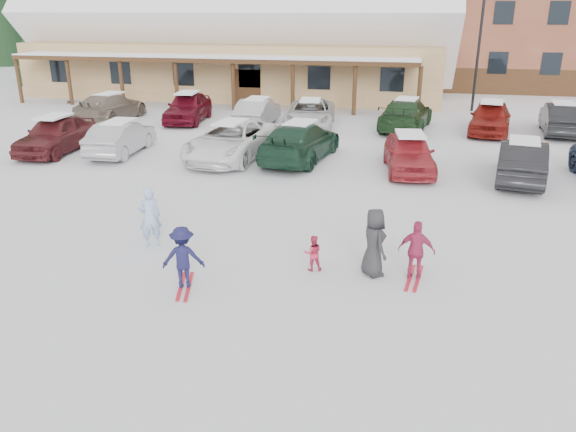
% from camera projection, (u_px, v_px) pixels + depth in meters
% --- Properties ---
extents(ground, '(160.00, 160.00, 0.00)m').
position_uv_depth(ground, '(267.00, 269.00, 13.33)').
color(ground, silver).
rests_on(ground, ground).
extents(day_lodge, '(29.12, 12.50, 10.38)m').
position_uv_depth(day_lodge, '(238.00, 36.00, 39.33)').
color(day_lodge, tan).
rests_on(day_lodge, ground).
extents(lamp_post, '(0.50, 0.25, 6.92)m').
position_uv_depth(lamp_post, '(479.00, 44.00, 32.34)').
color(lamp_post, black).
rests_on(lamp_post, ground).
extents(conifer_0, '(4.40, 4.40, 10.20)m').
position_uv_depth(conifer_0, '(36.00, 9.00, 43.89)').
color(conifer_0, black).
rests_on(conifer_0, ground).
extents(conifer_3, '(3.96, 3.96, 9.18)m').
position_uv_depth(conifer_3, '(447.00, 16.00, 50.73)').
color(conifer_3, black).
rests_on(conifer_3, ground).
extents(adult_skier, '(0.69, 0.64, 1.58)m').
position_uv_depth(adult_skier, '(150.00, 217.00, 14.38)').
color(adult_skier, '#98B2DD').
rests_on(adult_skier, ground).
extents(toddler_red, '(0.50, 0.44, 0.87)m').
position_uv_depth(toddler_red, '(313.00, 253.00, 13.13)').
color(toddler_red, '#C8294B').
rests_on(toddler_red, ground).
extents(child_navy, '(1.03, 0.75, 1.43)m').
position_uv_depth(child_navy, '(183.00, 258.00, 12.23)').
color(child_navy, '#16153D').
rests_on(child_navy, ground).
extents(skis_child_navy, '(0.56, 1.40, 0.03)m').
position_uv_depth(skis_child_navy, '(185.00, 286.00, 12.47)').
color(skis_child_navy, red).
rests_on(skis_child_navy, ground).
extents(child_magenta, '(0.86, 0.45, 1.40)m').
position_uv_depth(child_magenta, '(417.00, 251.00, 12.60)').
color(child_magenta, '#B02B55').
rests_on(child_magenta, ground).
extents(skis_child_magenta, '(0.39, 1.41, 0.03)m').
position_uv_depth(skis_child_magenta, '(414.00, 278.00, 12.84)').
color(skis_child_magenta, red).
rests_on(skis_child_magenta, ground).
extents(bystander_dark, '(0.85, 0.94, 1.61)m').
position_uv_depth(bystander_dark, '(374.00, 242.00, 12.77)').
color(bystander_dark, '#29292B').
rests_on(bystander_dark, ground).
extents(parked_car_0, '(1.99, 4.60, 1.55)m').
position_uv_depth(parked_car_0, '(56.00, 134.00, 23.81)').
color(parked_car_0, '#581C1F').
rests_on(parked_car_0, ground).
extents(parked_car_1, '(1.73, 4.32, 1.40)m').
position_uv_depth(parked_car_1, '(121.00, 138.00, 23.55)').
color(parked_car_1, '#9A999D').
rests_on(parked_car_1, ground).
extents(parked_car_2, '(3.04, 5.69, 1.52)m').
position_uv_depth(parked_car_2, '(231.00, 140.00, 22.79)').
color(parked_car_2, white).
rests_on(parked_car_2, ground).
extents(parked_car_3, '(2.92, 5.58, 1.54)m').
position_uv_depth(parked_car_3, '(300.00, 141.00, 22.56)').
color(parked_car_3, '#183727').
rests_on(parked_car_3, ground).
extents(parked_car_4, '(2.20, 4.40, 1.44)m').
position_uv_depth(parked_car_4, '(409.00, 153.00, 21.02)').
color(parked_car_4, '#AA2830').
rests_on(parked_car_4, ground).
extents(parked_car_5, '(2.27, 4.64, 1.47)m').
position_uv_depth(parked_car_5, '(522.00, 161.00, 19.88)').
color(parked_car_5, black).
rests_on(parked_car_5, ground).
extents(parked_car_7, '(2.39, 5.18, 1.47)m').
position_uv_depth(parked_car_7, '(111.00, 107.00, 30.61)').
color(parked_car_7, '#7B6B5B').
rests_on(parked_car_7, ground).
extents(parked_car_8, '(2.32, 4.79, 1.57)m').
position_uv_depth(parked_car_8, '(188.00, 107.00, 30.22)').
color(parked_car_8, '#5B0B19').
rests_on(parked_car_8, ground).
extents(parked_car_9, '(1.54, 4.36, 1.43)m').
position_uv_depth(parked_car_9, '(257.00, 112.00, 29.17)').
color(parked_car_9, '#9E9DA1').
rests_on(parked_car_9, ground).
extents(parked_car_10, '(2.86, 5.35, 1.43)m').
position_uv_depth(parked_car_10, '(310.00, 114.00, 28.77)').
color(parked_car_10, silver).
rests_on(parked_car_10, ground).
extents(parked_car_11, '(2.93, 5.61, 1.55)m').
position_uv_depth(parked_car_11, '(406.00, 114.00, 28.28)').
color(parked_car_11, '#1C3A1C').
rests_on(parked_car_11, ground).
extents(parked_car_12, '(2.58, 4.83, 1.56)m').
position_uv_depth(parked_car_12, '(490.00, 118.00, 27.43)').
color(parked_car_12, maroon).
rests_on(parked_car_12, ground).
extents(parked_car_13, '(2.10, 4.77, 1.52)m').
position_uv_depth(parked_car_13, '(561.00, 119.00, 27.25)').
color(parked_car_13, black).
rests_on(parked_car_13, ground).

